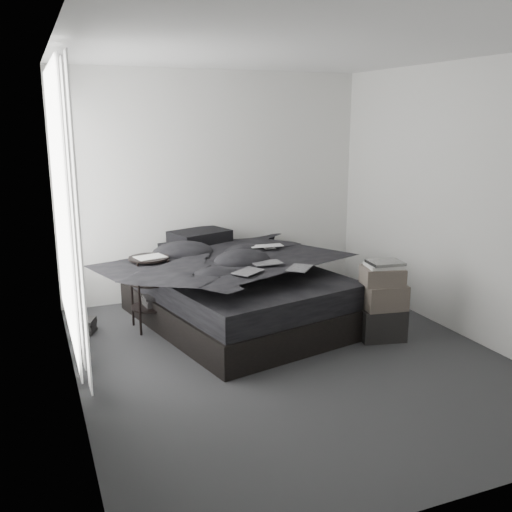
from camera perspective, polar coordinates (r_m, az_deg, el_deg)
name	(u,v)px	position (r m, az deg, el deg)	size (l,w,h in m)	color
floor	(290,358)	(5.15, 3.38, -10.12)	(3.60, 4.20, 0.01)	#313133
ceiling	(294,49)	(4.74, 3.85, 19.98)	(3.60, 4.20, 0.01)	white
wall_back	(214,186)	(6.71, -4.19, 7.03)	(3.60, 0.01, 2.60)	silver
wall_front	(472,277)	(3.06, 20.76, -2.00)	(3.60, 0.01, 2.60)	silver
wall_left	(66,229)	(4.33, -18.48, 2.61)	(0.01, 4.20, 2.60)	silver
wall_right	(463,202)	(5.78, 20.00, 5.14)	(0.01, 4.20, 2.60)	silver
window_left	(60,204)	(5.21, -18.99, 4.91)	(0.02, 2.00, 2.30)	white
curtain_left	(67,212)	(5.22, -18.38, 4.20)	(0.06, 2.12, 2.48)	white
bed	(238,308)	(5.94, -1.77, -5.25)	(1.68, 2.22, 0.30)	black
mattress	(238,283)	(5.85, -1.79, -2.75)	(1.62, 2.16, 0.24)	black
duvet	(241,261)	(5.74, -1.52, -0.50)	(1.64, 1.90, 0.26)	black
pillow_lower	(193,250)	(6.50, -6.29, 0.62)	(0.67, 0.45, 0.15)	black
pillow_upper	(200,237)	(6.48, -5.65, 1.93)	(0.63, 0.43, 0.14)	black
laptop	(268,240)	(6.02, 1.20, 1.57)	(0.36, 0.23, 0.03)	silver
comic_a	(248,263)	(5.13, -0.80, -0.70)	(0.28, 0.18, 0.01)	black
comic_b	(267,254)	(5.43, 1.11, 0.20)	(0.28, 0.18, 0.01)	black
comic_c	(300,258)	(5.26, 4.39, -0.22)	(0.28, 0.18, 0.01)	black
side_stand	(150,293)	(5.81, -10.51, -3.69)	(0.40, 0.40, 0.73)	black
papers	(150,257)	(5.70, -10.54, -0.13)	(0.28, 0.21, 0.01)	white
floor_books	(87,325)	(5.92, -16.58, -6.68)	(0.15, 0.21, 0.15)	black
box_lower	(381,323)	(5.65, 12.37, -6.54)	(0.42, 0.33, 0.31)	black
box_mid	(384,296)	(5.56, 12.63, -3.93)	(0.39, 0.31, 0.24)	#5C5148
box_upper	(382,276)	(5.50, 12.53, -1.92)	(0.37, 0.30, 0.16)	#5C5148
art_book_white	(384,266)	(5.48, 12.67, -0.93)	(0.32, 0.25, 0.03)	silver
art_book_snake	(385,263)	(5.47, 12.81, -0.65)	(0.31, 0.25, 0.03)	silver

